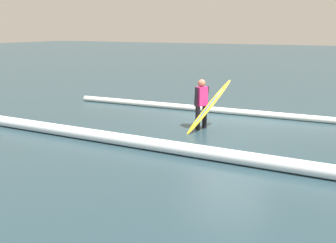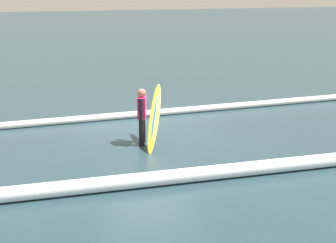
% 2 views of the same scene
% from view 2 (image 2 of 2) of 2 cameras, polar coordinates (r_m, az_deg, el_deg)
% --- Properties ---
extents(ground_plane, '(129.03, 129.03, 0.00)m').
position_cam_2_polar(ground_plane, '(13.71, -2.23, -1.19)').
color(ground_plane, '#233A44').
extents(surfer, '(0.31, 0.59, 1.46)m').
position_cam_2_polar(surfer, '(12.45, -3.07, 0.95)').
color(surfer, black).
rests_on(surfer, ground_plane).
extents(surfboard, '(0.91, 1.61, 1.46)m').
position_cam_2_polar(surfboard, '(12.45, -1.61, 0.46)').
color(surfboard, yellow).
rests_on(surfboard, ground_plane).
extents(wave_crest_foreground, '(17.24, 0.60, 0.21)m').
position_cam_2_polar(wave_crest_foreground, '(15.70, 2.82, 1.40)').
color(wave_crest_foreground, white).
rests_on(wave_crest_foreground, ground_plane).
extents(wave_crest_midground, '(20.68, 0.97, 0.31)m').
position_cam_2_polar(wave_crest_midground, '(10.08, -1.02, -6.66)').
color(wave_crest_midground, white).
rests_on(wave_crest_midground, ground_plane).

